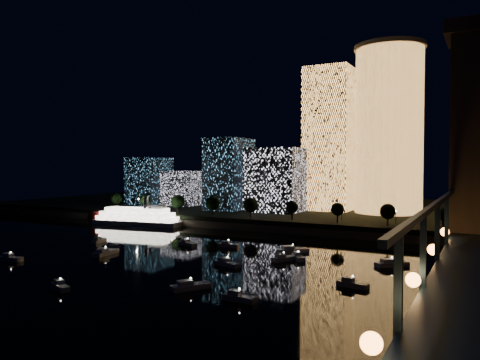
# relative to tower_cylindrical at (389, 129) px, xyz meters

# --- Properties ---
(ground) EXTENTS (520.00, 520.00, 0.00)m
(ground) POSITION_rel_tower_cylindrical_xyz_m (-20.89, -137.42, -45.98)
(ground) COLOR black
(ground) RESTS_ON ground
(far_bank) EXTENTS (420.00, 160.00, 5.00)m
(far_bank) POSITION_rel_tower_cylindrical_xyz_m (-20.89, 22.58, -43.48)
(far_bank) COLOR black
(far_bank) RESTS_ON ground
(seawall) EXTENTS (420.00, 6.00, 3.00)m
(seawall) POSITION_rel_tower_cylindrical_xyz_m (-20.89, -55.42, -44.48)
(seawall) COLOR #6B5E4C
(seawall) RESTS_ON ground
(tower_cylindrical) EXTENTS (34.00, 34.00, 81.70)m
(tower_cylindrical) POSITION_rel_tower_cylindrical_xyz_m (0.00, 0.00, 0.00)
(tower_cylindrical) COLOR #FFAB51
(tower_cylindrical) RESTS_ON far_bank
(tower_rectangular) EXTENTS (23.20, 23.20, 73.82)m
(tower_rectangular) POSITION_rel_tower_cylindrical_xyz_m (-30.14, 1.38, -4.06)
(tower_rectangular) COLOR #FFAB51
(tower_rectangular) RESTS_ON far_bank
(midrise_blocks) EXTENTS (106.41, 31.35, 37.54)m
(midrise_blocks) POSITION_rel_tower_cylindrical_xyz_m (-86.29, -18.65, -25.33)
(midrise_blocks) COLOR white
(midrise_blocks) RESTS_ON far_bank
(riverboat) EXTENTS (47.97, 16.56, 14.18)m
(riverboat) POSITION_rel_tower_cylindrical_xyz_m (-105.57, -65.34, -42.34)
(riverboat) COLOR silver
(riverboat) RESTS_ON ground
(motorboats) EXTENTS (111.05, 75.04, 2.78)m
(motorboats) POSITION_rel_tower_cylindrical_xyz_m (-26.31, -119.65, -45.16)
(motorboats) COLOR silver
(motorboats) RESTS_ON ground
(esplanade_trees) EXTENTS (165.63, 6.78, 8.89)m
(esplanade_trees) POSITION_rel_tower_cylindrical_xyz_m (-56.91, -49.42, -35.51)
(esplanade_trees) COLOR black
(esplanade_trees) RESTS_ON far_bank
(street_lamps) EXTENTS (132.70, 0.70, 5.65)m
(street_lamps) POSITION_rel_tower_cylindrical_xyz_m (-54.89, -43.42, -36.95)
(street_lamps) COLOR black
(street_lamps) RESTS_ON far_bank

